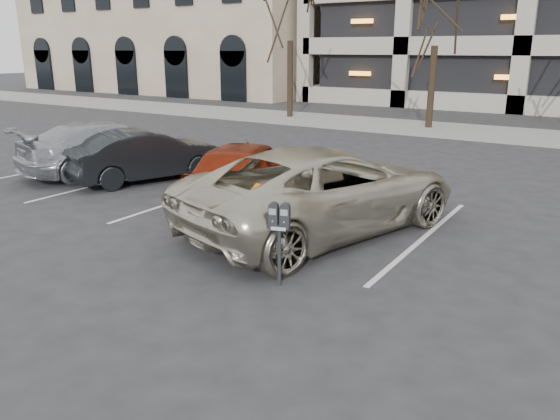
# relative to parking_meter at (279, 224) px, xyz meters

# --- Properties ---
(ground) EXTENTS (140.00, 140.00, 0.00)m
(ground) POSITION_rel_parking_meter_xyz_m (-0.28, 0.91, -0.96)
(ground) COLOR #28282B
(ground) RESTS_ON ground
(sidewalk) EXTENTS (80.00, 4.00, 0.12)m
(sidewalk) POSITION_rel_parking_meter_xyz_m (-0.28, 16.91, -0.90)
(sidewalk) COLOR gray
(sidewalk) RESTS_ON ground
(stall_lines) EXTENTS (16.90, 5.20, 0.00)m
(stall_lines) POSITION_rel_parking_meter_xyz_m (-1.68, 3.21, -0.95)
(stall_lines) COLOR silver
(stall_lines) RESTS_ON ground
(parking_meter) EXTENTS (0.34, 0.21, 1.25)m
(parking_meter) POSITION_rel_parking_meter_xyz_m (0.00, 0.00, 0.00)
(parking_meter) COLOR black
(parking_meter) RESTS_ON ground
(suv_silver) EXTENTS (4.27, 6.34, 1.62)m
(suv_silver) POSITION_rel_parking_meter_xyz_m (-0.70, 2.62, -0.15)
(suv_silver) COLOR beige
(suv_silver) RESTS_ON ground
(car_red) EXTENTS (2.68, 4.43, 1.41)m
(car_red) POSITION_rel_parking_meter_xyz_m (-3.26, 3.61, -0.25)
(car_red) COLOR maroon
(car_red) RESTS_ON ground
(car_dark) EXTENTS (2.81, 4.28, 1.33)m
(car_dark) POSITION_rel_parking_meter_xyz_m (-6.59, 3.81, -0.29)
(car_dark) COLOR black
(car_dark) RESTS_ON ground
(car_silver) EXTENTS (3.38, 5.36, 1.45)m
(car_silver) POSITION_rel_parking_meter_xyz_m (-8.15, 3.92, -0.24)
(car_silver) COLOR #A9ACB1
(car_silver) RESTS_ON ground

